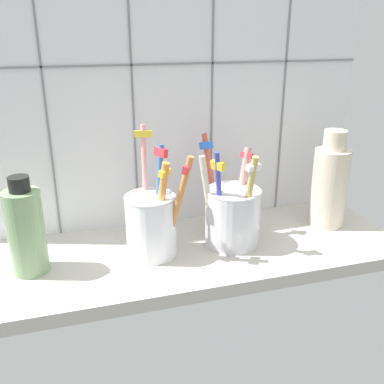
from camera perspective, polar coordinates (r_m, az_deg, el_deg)
The scene contains 6 objects.
counter_slab at distance 66.62cm, azimuth 0.12°, elevation -8.14°, with size 64.00×22.00×2.00cm, color #BCB7AD.
tile_wall_back at distance 70.61cm, azimuth -2.68°, elevation 12.08°, with size 64.00×2.20×45.00cm.
toothbrush_cup_left at distance 62.93cm, azimuth -5.37°, elevation -3.79°, with size 9.31×9.14×18.47cm.
toothbrush_cup_right at distance 66.29cm, azimuth 5.17°, elevation -2.70°, with size 9.70×13.07×15.71cm.
ceramic_vase at distance 74.67cm, azimuth 17.71°, elevation 1.03°, with size 5.78×5.78×16.16cm.
soap_bottle at distance 61.23cm, azimuth -21.08°, elevation -4.88°, with size 4.89×4.89×13.68cm.
Camera 1 is at (-16.42, -55.79, 33.50)cm, focal length 40.43 mm.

